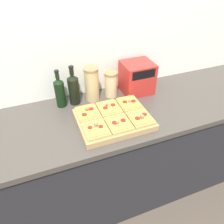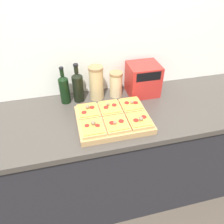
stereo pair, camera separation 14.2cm
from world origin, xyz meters
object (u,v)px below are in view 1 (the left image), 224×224
object	(u,v)px
wine_bottle	(74,89)
grain_jar_short	(111,84)
grain_jar_tall	(92,84)
toaster_oven	(137,78)
olive_oil_bottle	(60,92)
cutting_board	(114,119)

from	to	relation	value
wine_bottle	grain_jar_short	size ratio (longest dim) A/B	1.50
grain_jar_tall	toaster_oven	bearing A→B (deg)	-2.42
olive_oil_bottle	grain_jar_tall	world-z (taller)	olive_oil_bottle
olive_oil_bottle	grain_jar_short	world-z (taller)	olive_oil_bottle
cutting_board	olive_oil_bottle	size ratio (longest dim) A/B	1.67
grain_jar_short	toaster_oven	size ratio (longest dim) A/B	0.77
olive_oil_bottle	grain_jar_short	xyz separation A→B (m)	(0.38, 0.00, -0.02)
grain_jar_short	olive_oil_bottle	bearing A→B (deg)	180.00
grain_jar_tall	wine_bottle	bearing A→B (deg)	180.00
cutting_board	olive_oil_bottle	xyz separation A→B (m)	(-0.28, 0.31, 0.09)
wine_bottle	grain_jar_short	distance (m)	0.28
wine_bottle	grain_jar_tall	xyz separation A→B (m)	(0.13, 0.00, 0.01)
grain_jar_short	cutting_board	bearing A→B (deg)	-107.82
wine_bottle	grain_jar_tall	bearing A→B (deg)	0.00
olive_oil_bottle	cutting_board	bearing A→B (deg)	-47.64
grain_jar_tall	grain_jar_short	distance (m)	0.15
cutting_board	grain_jar_short	world-z (taller)	grain_jar_short
cutting_board	grain_jar_tall	distance (m)	0.33
wine_bottle	grain_jar_tall	world-z (taller)	wine_bottle
cutting_board	grain_jar_tall	xyz separation A→B (m)	(-0.05, 0.31, 0.11)
grain_jar_tall	cutting_board	bearing A→B (deg)	-80.97
wine_bottle	grain_jar_tall	distance (m)	0.13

